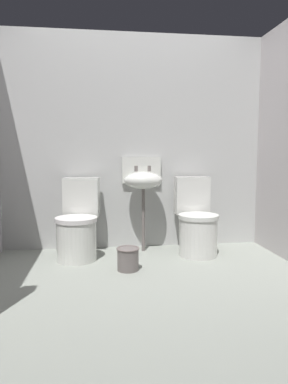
{
  "coord_description": "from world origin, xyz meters",
  "views": [
    {
      "loc": [
        -0.38,
        -2.65,
        1.02
      ],
      "look_at": [
        0.0,
        0.28,
        0.7
      ],
      "focal_mm": 32.7,
      "sensor_mm": 36.0,
      "label": 1
    }
  ],
  "objects_px": {
    "toilet_left": "(78,226)",
    "toilet_right": "(196,223)",
    "bucket": "(128,258)",
    "sink": "(143,180)"
  },
  "relations": [
    {
      "from": "bucket",
      "to": "toilet_right",
      "type": "bearing_deg",
      "value": 31.07
    },
    {
      "from": "toilet_right",
      "to": "bucket",
      "type": "height_order",
      "value": "toilet_right"
    },
    {
      "from": "toilet_left",
      "to": "toilet_right",
      "type": "distance_m",
      "value": 1.2
    },
    {
      "from": "bucket",
      "to": "sink",
      "type": "bearing_deg",
      "value": 71.42
    },
    {
      "from": "toilet_right",
      "to": "bucket",
      "type": "bearing_deg",
      "value": 33.12
    },
    {
      "from": "toilet_right",
      "to": "sink",
      "type": "distance_m",
      "value": 0.71
    },
    {
      "from": "sink",
      "to": "bucket",
      "type": "height_order",
      "value": "sink"
    },
    {
      "from": "toilet_right",
      "to": "sink",
      "type": "xyz_separation_m",
      "value": [
        -0.53,
        0.19,
        0.43
      ]
    },
    {
      "from": "sink",
      "to": "bucket",
      "type": "distance_m",
      "value": 0.93
    },
    {
      "from": "toilet_right",
      "to": "bucket",
      "type": "relative_size",
      "value": 3.83
    }
  ]
}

